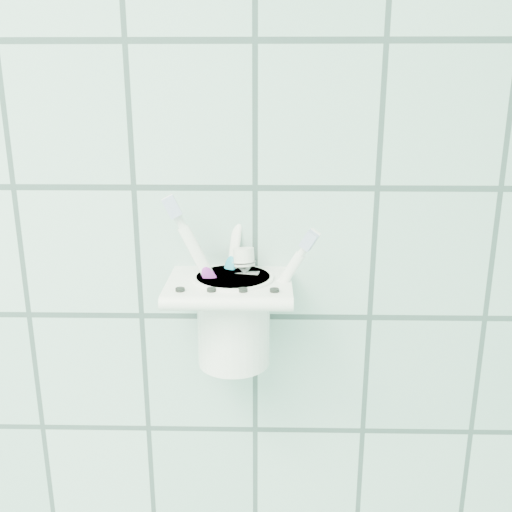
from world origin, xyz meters
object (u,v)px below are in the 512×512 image
at_px(toothbrush_blue, 220,274).
at_px(toothbrush_orange, 239,276).
at_px(toothbrush_pink, 251,271).
at_px(holder_bracket, 230,288).
at_px(cup, 234,316).
at_px(toothpaste_tube, 250,297).

relative_size(toothbrush_blue, toothbrush_orange, 1.14).
bearing_deg(toothbrush_pink, toothbrush_blue, 173.48).
distance_m(holder_bracket, cup, 0.04).
relative_size(holder_bracket, toothpaste_tube, 1.05).
distance_m(toothbrush_blue, toothbrush_orange, 0.03).
height_order(holder_bracket, cup, same).
bearing_deg(cup, toothbrush_blue, -149.33).
bearing_deg(toothpaste_tube, toothbrush_pink, -58.12).
xyz_separation_m(holder_bracket, toothbrush_orange, (0.01, 0.02, 0.01)).
bearing_deg(toothbrush_blue, toothpaste_tube, 39.13).
height_order(holder_bracket, toothbrush_blue, toothbrush_blue).
bearing_deg(holder_bracket, toothbrush_blue, -159.03).
distance_m(toothbrush_pink, toothbrush_orange, 0.03).
height_order(cup, toothbrush_blue, toothbrush_blue).
relative_size(holder_bracket, toothbrush_orange, 0.79).
distance_m(holder_bracket, toothpaste_tube, 0.03).
height_order(holder_bracket, toothpaste_tube, toothpaste_tube).
height_order(cup, toothbrush_orange, toothbrush_orange).
distance_m(cup, toothbrush_orange, 0.05).
distance_m(toothbrush_pink, toothbrush_blue, 0.03).
bearing_deg(toothbrush_orange, holder_bracket, -87.99).
bearing_deg(toothpaste_tube, cup, -175.81).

